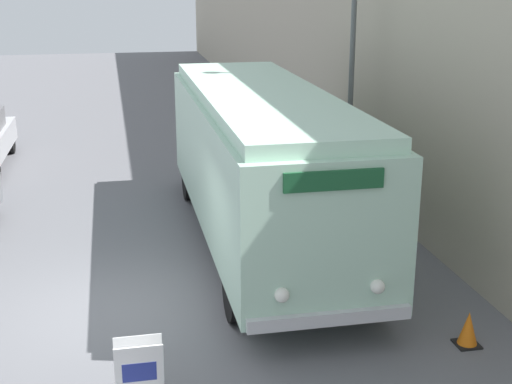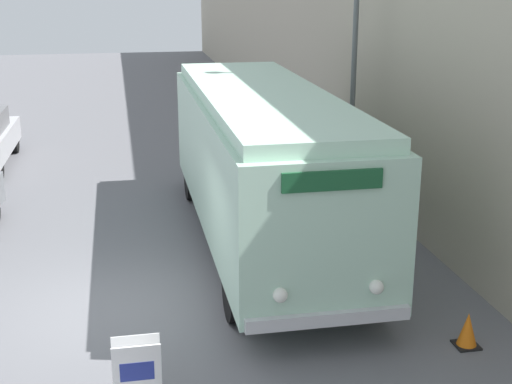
% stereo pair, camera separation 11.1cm
% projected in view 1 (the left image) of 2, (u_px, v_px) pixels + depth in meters
% --- Properties ---
extents(ground_plane, '(80.00, 80.00, 0.00)m').
position_uv_depth(ground_plane, '(109.00, 312.00, 11.85)').
color(ground_plane, slate).
extents(building_wall_right, '(0.30, 60.00, 7.95)m').
position_uv_depth(building_wall_right, '(321.00, 22.00, 21.28)').
color(building_wall_right, '#B2A893').
rests_on(building_wall_right, ground_plane).
extents(vintage_bus, '(2.59, 9.51, 3.19)m').
position_uv_depth(vintage_bus, '(262.00, 158.00, 14.35)').
color(vintage_bus, black).
rests_on(vintage_bus, ground_plane).
extents(sign_board, '(0.64, 0.32, 0.85)m').
position_uv_depth(sign_board, '(139.00, 371.00, 9.34)').
color(sign_board, gray).
rests_on(sign_board, ground_plane).
extents(traffic_cone, '(0.36, 0.36, 0.55)m').
position_uv_depth(traffic_cone, '(468.00, 329.00, 10.73)').
color(traffic_cone, black).
rests_on(traffic_cone, ground_plane).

